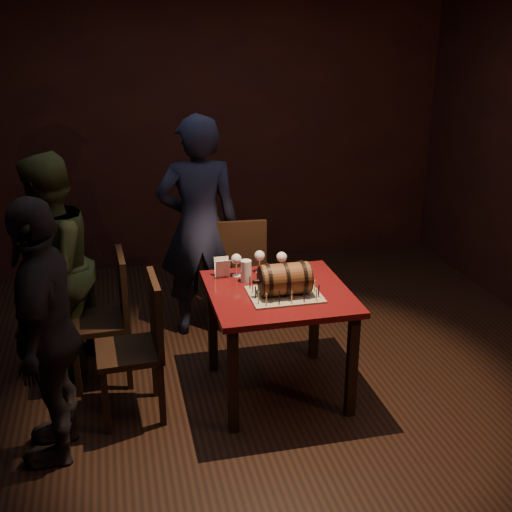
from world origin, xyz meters
name	(u,v)px	position (x,y,z in m)	size (l,w,h in m)	color
room_shell	(253,191)	(0.00, 0.00, 1.40)	(5.04, 5.04, 2.80)	black
pub_table	(278,306)	(0.15, -0.08, 0.64)	(0.90, 0.90, 0.75)	#440B0E
cake_board	(285,294)	(0.17, -0.17, 0.76)	(0.45, 0.35, 0.01)	gray
barrel_cake	(285,279)	(0.17, -0.17, 0.86)	(0.37, 0.22, 0.22)	brown
birthday_candles	(285,288)	(0.17, -0.16, 0.80)	(0.40, 0.30, 0.09)	#F5DF92
wine_glass_left	(236,260)	(-0.07, 0.22, 0.87)	(0.07, 0.07, 0.16)	silver
wine_glass_mid	(260,257)	(0.10, 0.25, 0.87)	(0.07, 0.07, 0.16)	silver
wine_glass_right	(282,258)	(0.24, 0.18, 0.87)	(0.07, 0.07, 0.16)	silver
pint_of_ale	(246,271)	(-0.02, 0.11, 0.82)	(0.07, 0.07, 0.15)	silver
menu_card	(222,268)	(-0.16, 0.22, 0.81)	(0.10, 0.05, 0.13)	white
chair_back	(240,266)	(0.11, 0.97, 0.52)	(0.43, 0.43, 0.93)	black
chair_left_rear	(110,311)	(-0.93, 0.34, 0.52)	(0.42, 0.42, 0.93)	black
chair_left_front	(141,340)	(-0.75, -0.13, 0.52)	(0.42, 0.42, 0.93)	black
person_back	(199,228)	(-0.22, 0.94, 0.88)	(0.64, 0.42, 1.76)	black
person_left_rear	(50,269)	(-1.30, 0.53, 0.79)	(0.77, 0.60, 1.59)	#384020
person_left_front	(46,332)	(-1.27, -0.41, 0.78)	(0.91, 0.38, 1.56)	black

